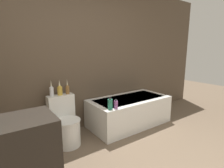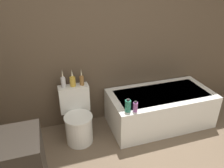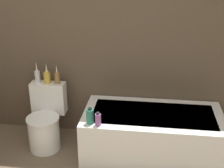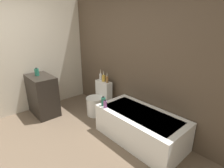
{
  "view_description": "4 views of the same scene",
  "coord_description": "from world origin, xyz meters",
  "views": [
    {
      "loc": [
        -1.32,
        -0.73,
        1.44
      ],
      "look_at": [
        0.32,
        1.6,
        0.86
      ],
      "focal_mm": 28.0,
      "sensor_mm": 36.0,
      "label": 1
    },
    {
      "loc": [
        -0.76,
        -0.76,
        2.08
      ],
      "look_at": [
        -0.04,
        1.5,
        0.87
      ],
      "focal_mm": 35.0,
      "sensor_mm": 36.0,
      "label": 2
    },
    {
      "loc": [
        0.71,
        -1.36,
        2.15
      ],
      "look_at": [
        0.33,
        1.62,
        0.87
      ],
      "focal_mm": 50.0,
      "sensor_mm": 36.0,
      "label": 3
    },
    {
      "loc": [
        2.39,
        -0.42,
        1.95
      ],
      "look_at": [
        0.12,
        1.6,
        0.88
      ],
      "focal_mm": 28.0,
      "sensor_mm": 36.0,
      "label": 4
    }
  ],
  "objects": [
    {
      "name": "wall_back_tiled",
      "position": [
        0.0,
        2.1,
        1.3
      ],
      "size": [
        6.4,
        0.06,
        2.6
      ],
      "color": "brown",
      "rests_on": "ground_plane"
    },
    {
      "name": "bathtub",
      "position": [
        0.78,
        1.67,
        0.26
      ],
      "size": [
        1.52,
        0.77,
        0.52
      ],
      "color": "white",
      "rests_on": "ground"
    },
    {
      "name": "toilet",
      "position": [
        -0.47,
        1.7,
        0.31
      ],
      "size": [
        0.41,
        0.53,
        0.73
      ],
      "color": "white",
      "rests_on": "ground"
    },
    {
      "name": "vase_gold",
      "position": [
        -0.59,
        1.89,
        0.81
      ],
      "size": [
        0.06,
        0.06,
        0.25
      ],
      "color": "silver",
      "rests_on": "toilet"
    },
    {
      "name": "vase_silver",
      "position": [
        -0.47,
        1.88,
        0.81
      ],
      "size": [
        0.08,
        0.08,
        0.24
      ],
      "color": "gold",
      "rests_on": "toilet"
    },
    {
      "name": "vase_bronze",
      "position": [
        -0.34,
        1.87,
        0.81
      ],
      "size": [
        0.06,
        0.06,
        0.24
      ],
      "color": "olive",
      "rests_on": "toilet"
    },
    {
      "name": "shampoo_bottle_tall",
      "position": [
        0.13,
        1.38,
        0.6
      ],
      "size": [
        0.08,
        0.08,
        0.18
      ],
      "color": "#267259",
      "rests_on": "bathtub"
    },
    {
      "name": "shampoo_bottle_short",
      "position": [
        0.22,
        1.35,
        0.58
      ],
      "size": [
        0.06,
        0.06,
        0.15
      ],
      "color": "#8C4C8C",
      "rests_on": "bathtub"
    }
  ]
}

